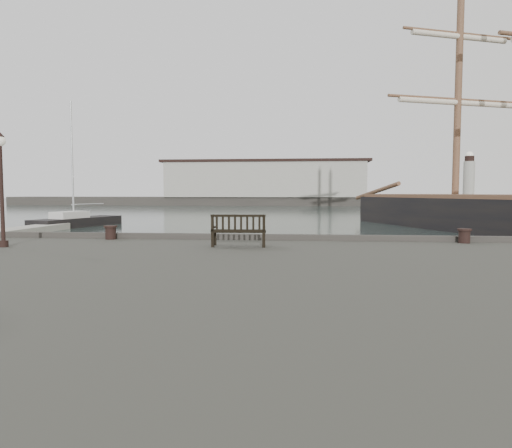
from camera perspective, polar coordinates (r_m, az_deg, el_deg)
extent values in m
plane|color=black|center=(15.30, 3.29, -7.76)|extent=(400.00, 400.00, 0.00)
cube|color=#383530|center=(106.99, 5.37, 2.85)|extent=(140.00, 8.00, 2.00)
cube|color=#99988D|center=(107.35, 1.10, 5.54)|extent=(46.00, 9.00, 8.00)
cube|color=black|center=(107.55, 1.10, 7.83)|extent=(48.00, 9.50, 0.60)
cylinder|color=#99988D|center=(113.35, 25.06, 5.08)|extent=(2.40, 2.40, 8.00)
sphere|color=silver|center=(113.61, 25.14, 7.81)|extent=(1.61, 1.61, 1.61)
cube|color=black|center=(13.08, -2.16, -0.95)|extent=(1.58, 0.61, 0.04)
cube|color=black|center=(12.84, -2.26, 0.00)|extent=(1.56, 0.13, 0.47)
cube|color=black|center=(13.10, -2.16, -1.88)|extent=(1.48, 0.52, 0.43)
cylinder|color=black|center=(15.83, -17.71, -1.01)|extent=(0.50, 0.50, 0.45)
cylinder|color=black|center=(15.36, 24.60, -1.36)|extent=(0.52, 0.52, 0.44)
cylinder|color=black|center=(14.77, -29.19, 3.10)|extent=(0.11, 0.11, 2.91)
cylinder|color=black|center=(14.84, -29.01, -2.17)|extent=(0.25, 0.25, 0.18)
sphere|color=silver|center=(14.84, -29.40, 9.07)|extent=(0.33, 0.33, 0.33)
cube|color=black|center=(44.63, -21.39, -0.15)|extent=(4.91, 9.69, 1.40)
cube|color=#BCB9B3|center=(44.58, -21.42, 1.13)|extent=(2.46, 3.60, 0.60)
cylinder|color=#B2B5B7|center=(44.63, -21.58, 7.43)|extent=(0.16, 0.16, 10.40)
cylinder|color=brown|center=(46.67, 24.07, 18.56)|extent=(0.61, 0.61, 25.00)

